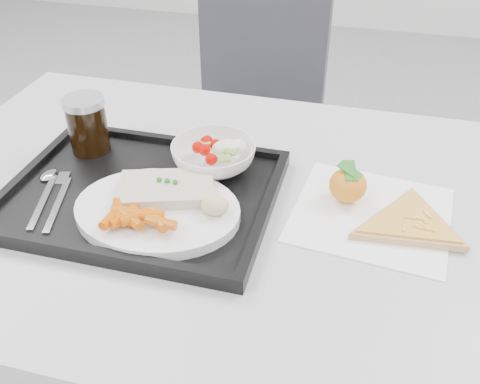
# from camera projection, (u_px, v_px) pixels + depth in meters

# --- Properties ---
(table) EXTENTS (1.20, 0.80, 0.75)m
(table) POSITION_uv_depth(u_px,v_px,m) (232.00, 228.00, 0.96)
(table) COLOR silver
(table) RESTS_ON ground
(chair) EXTENTS (0.47, 0.47, 0.93)m
(chair) POSITION_uv_depth(u_px,v_px,m) (253.00, 106.00, 1.68)
(chair) COLOR #36363D
(chair) RESTS_ON ground
(tray) EXTENTS (0.45, 0.35, 0.03)m
(tray) POSITION_uv_depth(u_px,v_px,m) (142.00, 194.00, 0.92)
(tray) COLOR black
(tray) RESTS_ON table
(dinner_plate) EXTENTS (0.27, 0.27, 0.02)m
(dinner_plate) POSITION_uv_depth(u_px,v_px,m) (157.00, 211.00, 0.86)
(dinner_plate) COLOR white
(dinner_plate) RESTS_ON tray
(fish_fillet) EXTENTS (0.17, 0.14, 0.03)m
(fish_fillet) POSITION_uv_depth(u_px,v_px,m) (167.00, 189.00, 0.87)
(fish_fillet) COLOR beige
(fish_fillet) RESTS_ON dinner_plate
(bread_roll) EXTENTS (0.05, 0.04, 0.03)m
(bread_roll) POSITION_uv_depth(u_px,v_px,m) (215.00, 205.00, 0.83)
(bread_roll) COLOR #D2BC83
(bread_roll) RESTS_ON dinner_plate
(salad_bowl) EXTENTS (0.15, 0.15, 0.05)m
(salad_bowl) POSITION_uv_depth(u_px,v_px,m) (214.00, 156.00, 0.96)
(salad_bowl) COLOR white
(salad_bowl) RESTS_ON tray
(cola_glass) EXTENTS (0.08, 0.08, 0.11)m
(cola_glass) POSITION_uv_depth(u_px,v_px,m) (87.00, 124.00, 0.99)
(cola_glass) COLOR black
(cola_glass) RESTS_ON tray
(cutlery) EXTENTS (0.10, 0.17, 0.01)m
(cutlery) POSITION_uv_depth(u_px,v_px,m) (51.00, 191.00, 0.91)
(cutlery) COLOR silver
(cutlery) RESTS_ON tray
(napkin) EXTENTS (0.27, 0.26, 0.00)m
(napkin) POSITION_uv_depth(u_px,v_px,m) (371.00, 214.00, 0.89)
(napkin) COLOR white
(napkin) RESTS_ON table
(tangerine) EXTENTS (0.07, 0.07, 0.07)m
(tangerine) POSITION_uv_depth(u_px,v_px,m) (348.00, 185.00, 0.90)
(tangerine) COLOR orange
(tangerine) RESTS_ON napkin
(pizza_slice) EXTENTS (0.29, 0.29, 0.02)m
(pizza_slice) POSITION_uv_depth(u_px,v_px,m) (409.00, 223.00, 0.85)
(pizza_slice) COLOR tan
(pizza_slice) RESTS_ON napkin
(carrot_pile) EXTENTS (0.12, 0.07, 0.02)m
(carrot_pile) POSITION_uv_depth(u_px,v_px,m) (132.00, 216.00, 0.81)
(carrot_pile) COLOR #CC5305
(carrot_pile) RESTS_ON dinner_plate
(salad_contents) EXTENTS (0.10, 0.08, 0.03)m
(salad_contents) POSITION_uv_depth(u_px,v_px,m) (221.00, 148.00, 0.97)
(salad_contents) COLOR #B30700
(salad_contents) RESTS_ON salad_bowl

